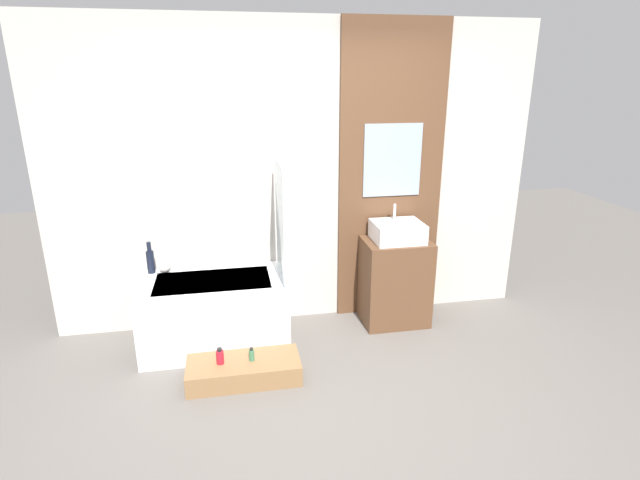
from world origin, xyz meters
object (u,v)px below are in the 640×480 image
(vase_round_light, at_px, (165,267))
(bottle_soap_primary, at_px, (220,357))
(vase_tall_dark, at_px, (150,260))
(bottle_soap_secondary, at_px, (252,355))
(sink, at_px, (397,232))
(bathtub, at_px, (215,312))
(wooden_step_bench, at_px, (244,370))

(vase_round_light, xyz_separation_m, bottle_soap_primary, (0.43, -0.82, -0.41))
(vase_tall_dark, xyz_separation_m, bottle_soap_secondary, (0.77, -0.84, -0.48))
(bottle_soap_primary, height_order, bottle_soap_secondary, bottle_soap_primary)
(sink, relative_size, vase_tall_dark, 1.57)
(bottle_soap_primary, bearing_deg, sink, 23.78)
(bathtub, bearing_deg, sink, 3.81)
(wooden_step_bench, height_order, sink, sink)
(vase_round_light, bearing_deg, wooden_step_bench, -54.15)
(bathtub, relative_size, bottle_soap_primary, 9.45)
(wooden_step_bench, height_order, vase_tall_dark, vase_tall_dark)
(vase_tall_dark, distance_m, bottle_soap_primary, 1.10)
(bathtub, relative_size, sink, 2.76)
(bottle_soap_primary, bearing_deg, bathtub, 93.51)
(vase_round_light, relative_size, bottle_soap_secondary, 0.97)
(wooden_step_bench, relative_size, bottle_soap_primary, 6.68)
(sink, bearing_deg, wooden_step_bench, -153.75)
(wooden_step_bench, bearing_deg, sink, 26.25)
(bottle_soap_primary, bearing_deg, bottle_soap_secondary, -0.00)
(bathtub, xyz_separation_m, bottle_soap_primary, (0.04, -0.58, -0.08))
(bathtub, distance_m, bottle_soap_secondary, 0.64)
(vase_tall_dark, height_order, bottle_soap_secondary, vase_tall_dark)
(bathtub, bearing_deg, vase_tall_dark, 152.67)
(vase_tall_dark, bearing_deg, sink, -4.24)
(vase_tall_dark, relative_size, bottle_soap_primary, 2.18)
(vase_tall_dark, height_order, bottle_soap_primary, vase_tall_dark)
(vase_round_light, height_order, bottle_soap_secondary, vase_round_light)
(bottle_soap_secondary, bearing_deg, vase_round_light, 128.60)
(wooden_step_bench, relative_size, vase_tall_dark, 3.07)
(vase_tall_dark, bearing_deg, bathtub, -27.33)
(bottle_soap_primary, bearing_deg, vase_tall_dark, 122.78)
(bathtub, xyz_separation_m, vase_tall_dark, (-0.50, 0.26, 0.39))
(bathtub, bearing_deg, bottle_soap_primary, -86.49)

